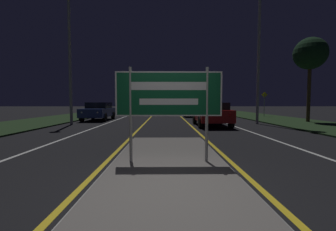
# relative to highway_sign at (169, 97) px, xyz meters

# --- Properties ---
(ground_plane) EXTENTS (160.00, 160.00, 0.00)m
(ground_plane) POSITION_rel_highway_sign_xyz_m (0.00, -1.55, -1.61)
(ground_plane) COLOR black
(median_island) EXTENTS (2.71, 7.24, 0.10)m
(median_island) POSITION_rel_highway_sign_xyz_m (0.00, 0.00, -1.56)
(median_island) COLOR #999993
(median_island) RESTS_ON ground_plane
(verge_left) EXTENTS (5.00, 100.00, 0.08)m
(verge_left) POSITION_rel_highway_sign_xyz_m (-9.50, 18.45, -1.57)
(verge_left) COLOR #1E3319
(verge_left) RESTS_ON ground_plane
(verge_right) EXTENTS (5.00, 100.00, 0.08)m
(verge_right) POSITION_rel_highway_sign_xyz_m (9.50, 18.45, -1.57)
(verge_right) COLOR #1E3319
(verge_right) RESTS_ON ground_plane
(centre_line_yellow_left) EXTENTS (0.12, 70.00, 0.01)m
(centre_line_yellow_left) POSITION_rel_highway_sign_xyz_m (-1.54, 23.45, -1.60)
(centre_line_yellow_left) COLOR gold
(centre_line_yellow_left) RESTS_ON ground_plane
(centre_line_yellow_right) EXTENTS (0.12, 70.00, 0.01)m
(centre_line_yellow_right) POSITION_rel_highway_sign_xyz_m (1.54, 23.45, -1.60)
(centre_line_yellow_right) COLOR gold
(centre_line_yellow_right) RESTS_ON ground_plane
(lane_line_white_left) EXTENTS (0.12, 70.00, 0.01)m
(lane_line_white_left) POSITION_rel_highway_sign_xyz_m (-4.20, 23.45, -1.60)
(lane_line_white_left) COLOR silver
(lane_line_white_left) RESTS_ON ground_plane
(lane_line_white_right) EXTENTS (0.12, 70.00, 0.01)m
(lane_line_white_right) POSITION_rel_highway_sign_xyz_m (4.20, 23.45, -1.60)
(lane_line_white_right) COLOR silver
(lane_line_white_right) RESTS_ON ground_plane
(edge_line_white_left) EXTENTS (0.10, 70.00, 0.01)m
(edge_line_white_left) POSITION_rel_highway_sign_xyz_m (-7.20, 23.45, -1.60)
(edge_line_white_left) COLOR silver
(edge_line_white_left) RESTS_ON ground_plane
(edge_line_white_right) EXTENTS (0.10, 70.00, 0.01)m
(edge_line_white_right) POSITION_rel_highway_sign_xyz_m (7.20, 23.45, -1.60)
(edge_line_white_right) COLOR silver
(edge_line_white_right) RESTS_ON ground_plane
(highway_sign) EXTENTS (2.44, 0.07, 2.18)m
(highway_sign) POSITION_rel_highway_sign_xyz_m (0.00, 0.00, 0.00)
(highway_sign) COLOR #9E9E99
(highway_sign) RESTS_ON median_island
(streetlight_left_near) EXTENTS (0.54, 0.54, 8.89)m
(streetlight_left_near) POSITION_rel_highway_sign_xyz_m (-6.33, 9.79, 4.20)
(streetlight_left_near) COLOR #9E9E99
(streetlight_left_near) RESTS_ON ground_plane
(streetlight_right_near) EXTENTS (0.64, 0.64, 11.25)m
(streetlight_right_near) POSITION_rel_highway_sign_xyz_m (6.24, 10.14, 6.13)
(streetlight_right_near) COLOR #9E9E99
(streetlight_right_near) RESTS_ON ground_plane
(car_receding_0) EXTENTS (1.97, 4.11, 1.46)m
(car_receding_0) POSITION_rel_highway_sign_xyz_m (2.79, 8.72, -0.82)
(car_receding_0) COLOR maroon
(car_receding_0) RESTS_ON ground_plane
(car_receding_1) EXTENTS (2.03, 4.77, 1.48)m
(car_receding_1) POSITION_rel_highway_sign_xyz_m (2.74, 18.54, -0.82)
(car_receding_1) COLOR #4C514C
(car_receding_1) RESTS_ON ground_plane
(car_receding_2) EXTENTS (2.03, 4.31, 1.40)m
(car_receding_2) POSITION_rel_highway_sign_xyz_m (2.44, 31.20, -0.86)
(car_receding_2) COLOR #B7B7BC
(car_receding_2) RESTS_ON ground_plane
(car_approaching_0) EXTENTS (1.99, 4.38, 1.47)m
(car_approaching_0) POSITION_rel_highway_sign_xyz_m (-5.60, 13.43, -0.83)
(car_approaching_0) COLOR navy
(car_approaching_0) RESTS_ON ground_plane
(warning_sign) EXTENTS (0.60, 0.06, 2.47)m
(warning_sign) POSITION_rel_highway_sign_xyz_m (9.86, 17.25, -0.04)
(warning_sign) COLOR #9E9E99
(warning_sign) RESTS_ON verge_right
(roadside_palm_right) EXTENTS (2.25, 2.25, 6.00)m
(roadside_palm_right) POSITION_rel_highway_sign_xyz_m (10.26, 10.92, 3.29)
(roadside_palm_right) COLOR #4C3823
(roadside_palm_right) RESTS_ON verge_right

